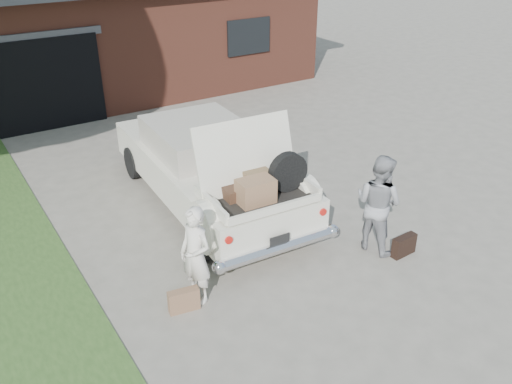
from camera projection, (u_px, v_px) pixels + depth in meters
ground at (278, 272)px, 8.12m from camera, size 90.00×90.00×0.00m
house at (89, 27)px, 16.36m from camera, size 12.80×7.80×3.30m
sedan at (208, 166)px, 9.73m from camera, size 2.23×5.13×2.05m
woman_left at (196, 256)px, 7.26m from camera, size 0.48×0.60×1.43m
woman_right at (378, 203)px, 8.36m from camera, size 0.77×0.90×1.61m
suitcase_left at (184, 300)px, 7.29m from camera, size 0.44×0.20×0.33m
suitcase_right at (404, 246)px, 8.46m from camera, size 0.44×0.16×0.33m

